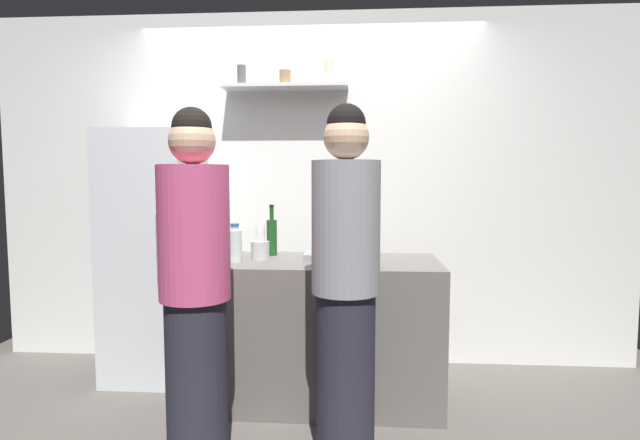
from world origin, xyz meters
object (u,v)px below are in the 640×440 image
at_px(wine_bottle_amber_glass, 373,243).
at_px(water_bottle_plastic, 235,245).
at_px(person_pink_top, 195,289).
at_px(refrigerator, 155,255).
at_px(wine_bottle_green_glass, 272,236).
at_px(baking_pan, 332,257).
at_px(utensil_holder, 260,250).
at_px(person_grey_hoodie, 346,282).

xyz_separation_m(wine_bottle_amber_glass, water_bottle_plastic, (-0.83, 0.07, -0.02)).
relative_size(water_bottle_plastic, person_pink_top, 0.14).
xyz_separation_m(refrigerator, wine_bottle_green_glass, (0.85, -0.16, 0.16)).
height_order(baking_pan, utensil_holder, utensil_holder).
height_order(refrigerator, person_grey_hoodie, person_grey_hoodie).
bearing_deg(person_grey_hoodie, person_pink_top, -30.50).
height_order(baking_pan, person_grey_hoodie, person_grey_hoodie).
xyz_separation_m(utensil_holder, water_bottle_plastic, (-0.13, -0.12, 0.05)).
bearing_deg(water_bottle_plastic, wine_bottle_amber_glass, -4.56).
bearing_deg(wine_bottle_amber_glass, person_pink_top, -146.27).
height_order(utensil_holder, wine_bottle_amber_glass, wine_bottle_amber_glass).
relative_size(baking_pan, water_bottle_plastic, 1.46).
distance_m(refrigerator, baking_pan, 1.31).
bearing_deg(baking_pan, refrigerator, 164.75).
xyz_separation_m(wine_bottle_green_glass, water_bottle_plastic, (-0.18, -0.27, -0.02)).
height_order(utensil_holder, person_pink_top, person_pink_top).
bearing_deg(refrigerator, baking_pan, -15.25).
distance_m(baking_pan, person_pink_top, 0.97).
distance_m(utensil_holder, water_bottle_plastic, 0.18).
relative_size(refrigerator, person_grey_hoodie, 0.97).
distance_m(wine_bottle_amber_glass, person_grey_hoodie, 0.49).
distance_m(baking_pan, wine_bottle_green_glass, 0.46).
xyz_separation_m(utensil_holder, person_grey_hoodie, (0.55, -0.63, -0.07)).
relative_size(utensil_holder, person_pink_top, 0.13).
distance_m(water_bottle_plastic, person_pink_top, 0.66).
bearing_deg(refrigerator, person_grey_hoodie, -34.77).
bearing_deg(person_pink_top, utensil_holder, 157.48).
xyz_separation_m(baking_pan, wine_bottle_amber_glass, (0.24, -0.15, 0.10)).
relative_size(utensil_holder, water_bottle_plastic, 0.94).
height_order(baking_pan, wine_bottle_amber_glass, wine_bottle_amber_glass).
distance_m(wine_bottle_amber_glass, person_pink_top, 1.06).
xyz_separation_m(refrigerator, person_pink_top, (0.63, -1.08, 0.01)).
distance_m(refrigerator, utensil_holder, 0.87).
bearing_deg(water_bottle_plastic, person_grey_hoodie, -37.00).
distance_m(wine_bottle_amber_glass, water_bottle_plastic, 0.83).
height_order(person_pink_top, person_grey_hoodie, person_grey_hoodie).
relative_size(baking_pan, utensil_holder, 1.54).
xyz_separation_m(baking_pan, wine_bottle_green_glass, (-0.41, 0.19, 0.10)).
distance_m(baking_pan, person_grey_hoodie, 0.61).
xyz_separation_m(baking_pan, person_grey_hoodie, (0.09, -0.60, -0.03)).
bearing_deg(refrigerator, utensil_holder, -21.04).
relative_size(utensil_holder, wine_bottle_amber_glass, 0.63).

